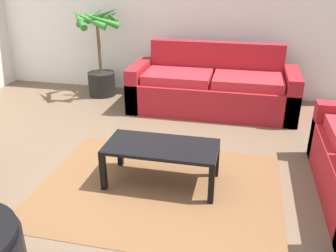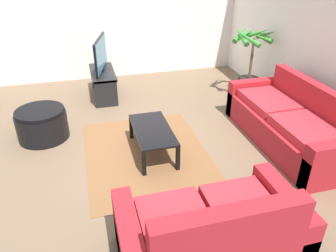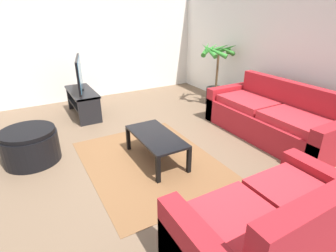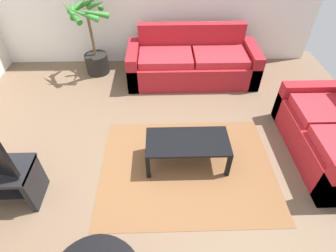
% 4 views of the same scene
% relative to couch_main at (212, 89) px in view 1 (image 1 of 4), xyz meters
% --- Properties ---
extents(ground_plane, '(6.60, 6.60, 0.00)m').
position_rel_couch_main_xyz_m(ground_plane, '(-0.63, -2.28, -0.30)').
color(ground_plane, brown).
extents(wall_back, '(6.00, 0.06, 2.70)m').
position_rel_couch_main_xyz_m(wall_back, '(-0.63, 0.72, 1.05)').
color(wall_back, silver).
rests_on(wall_back, ground).
extents(couch_main, '(2.27, 0.90, 0.90)m').
position_rel_couch_main_xyz_m(couch_main, '(0.00, 0.00, 0.00)').
color(couch_main, maroon).
rests_on(couch_main, ground).
extents(coffee_table, '(1.02, 0.50, 0.39)m').
position_rel_couch_main_xyz_m(coffee_table, '(-0.25, -2.02, 0.04)').
color(coffee_table, black).
rests_on(coffee_table, ground).
extents(area_rug, '(2.20, 1.70, 0.01)m').
position_rel_couch_main_xyz_m(area_rug, '(-0.25, -2.12, -0.30)').
color(area_rug, brown).
rests_on(area_rug, ground).
extents(potted_palm, '(0.82, 0.77, 1.34)m').
position_rel_couch_main_xyz_m(potted_palm, '(-1.77, 0.26, 0.26)').
color(potted_palm, black).
rests_on(potted_palm, ground).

